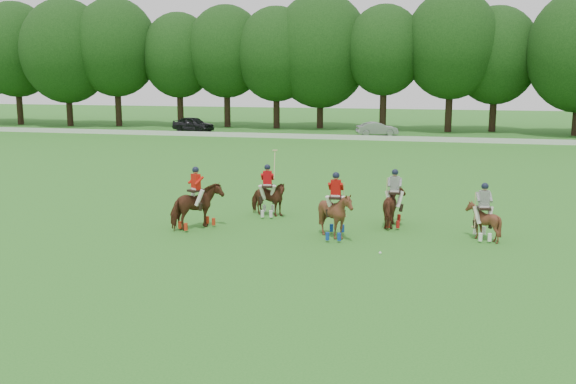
% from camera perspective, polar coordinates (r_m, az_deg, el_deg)
% --- Properties ---
extents(ground, '(180.00, 180.00, 0.00)m').
position_cam_1_polar(ground, '(21.43, -3.17, -5.67)').
color(ground, '#287421').
rests_on(ground, ground).
extents(tree_line, '(117.98, 14.32, 14.75)m').
position_cam_1_polar(tree_line, '(68.03, 8.84, 12.33)').
color(tree_line, black).
rests_on(tree_line, ground).
extents(boundary_rail, '(120.00, 0.10, 0.44)m').
position_cam_1_polar(boundary_rail, '(58.30, 7.54, 4.79)').
color(boundary_rail, white).
rests_on(boundary_rail, ground).
extents(car_left, '(4.84, 3.00, 1.54)m').
position_cam_1_polar(car_left, '(67.21, -8.42, 5.99)').
color(car_left, black).
rests_on(car_left, ground).
extents(car_mid, '(4.19, 2.56, 1.30)m').
position_cam_1_polar(car_mid, '(62.72, 7.91, 5.58)').
color(car_mid, '#98989D').
rests_on(car_mid, ground).
extents(polo_red_a, '(1.96, 2.24, 2.44)m').
position_cam_1_polar(polo_red_a, '(25.05, -8.14, -1.26)').
color(polo_red_a, '#4C2614').
rests_on(polo_red_a, ground).
extents(polo_red_b, '(1.69, 1.52, 2.75)m').
position_cam_1_polar(polo_red_b, '(27.06, -1.83, -0.54)').
color(polo_red_b, '#4C2614').
rests_on(polo_red_b, ground).
extents(polo_red_c, '(1.51, 1.67, 2.45)m').
position_cam_1_polar(polo_red_c, '(23.47, 4.24, -1.98)').
color(polo_red_c, '#4C2614').
rests_on(polo_red_c, ground).
extents(polo_stripe_a, '(1.16, 1.89, 2.28)m').
position_cam_1_polar(polo_stripe_a, '(25.55, 9.41, -1.24)').
color(polo_stripe_a, '#4C2614').
rests_on(polo_stripe_a, ground).
extents(polo_stripe_b, '(1.26, 1.37, 2.09)m').
position_cam_1_polar(polo_stripe_b, '(24.27, 16.95, -2.40)').
color(polo_stripe_b, '#4C2614').
rests_on(polo_stripe_b, ground).
extents(polo_ball, '(0.09, 0.09, 0.09)m').
position_cam_1_polar(polo_ball, '(21.77, 8.19, -5.37)').
color(polo_ball, white).
rests_on(polo_ball, ground).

